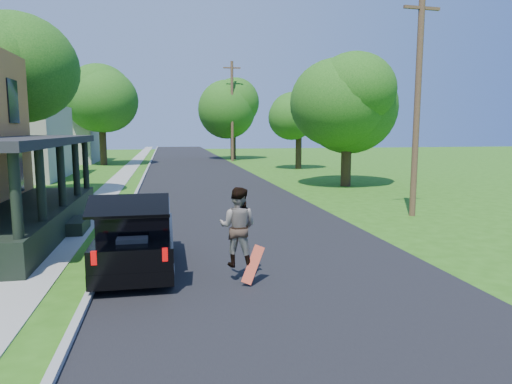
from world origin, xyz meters
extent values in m
plane|color=#2A5C12|center=(0.00, 0.00, 0.00)|extent=(140.00, 140.00, 0.00)
cube|color=black|center=(0.00, 20.00, 0.00)|extent=(8.00, 120.00, 0.02)
cube|color=gray|center=(-4.05, 20.00, 0.00)|extent=(0.15, 120.00, 0.12)
cube|color=#97968F|center=(-5.60, 20.00, 0.00)|extent=(1.30, 120.00, 0.03)
cube|color=black|center=(-6.80, 6.00, 0.45)|extent=(2.40, 10.00, 0.90)
cube|color=black|center=(-6.80, 6.00, 3.00)|extent=(2.60, 10.30, 0.25)
cube|color=#9A9988|center=(-13.50, 40.00, 2.50)|extent=(8.00, 8.00, 5.00)
pyramid|color=black|center=(-13.50, 40.00, 7.20)|extent=(12.78, 12.78, 2.20)
cube|color=black|center=(-3.20, 1.50, 0.60)|extent=(1.72, 4.07, 0.78)
cube|color=black|center=(-3.20, 1.64, 1.23)|extent=(1.58, 2.52, 0.51)
cube|color=black|center=(-3.20, 1.64, 1.50)|extent=(1.61, 2.61, 0.07)
cube|color=black|center=(-3.21, -0.48, 1.89)|extent=(1.57, 0.85, 0.35)
cube|color=#323136|center=(-3.20, 0.28, 0.88)|extent=(0.65, 0.56, 0.42)
cube|color=silver|center=(-3.88, 1.64, 1.59)|extent=(0.06, 2.23, 0.06)
cube|color=silver|center=(-2.52, 1.64, 1.59)|extent=(0.06, 2.23, 0.06)
cube|color=#990505|center=(-3.89, -0.51, 0.88)|extent=(0.11, 0.06, 0.28)
cube|color=#990505|center=(-2.52, -0.51, 0.88)|extent=(0.11, 0.06, 0.28)
cylinder|color=black|center=(-3.94, 2.84, 0.31)|extent=(0.22, 0.63, 0.63)
cylinder|color=black|center=(-2.45, 2.84, 0.31)|extent=(0.22, 0.63, 0.63)
cylinder|color=black|center=(-3.95, 0.16, 0.31)|extent=(0.22, 0.63, 0.63)
cylinder|color=black|center=(-2.46, 0.16, 0.31)|extent=(0.22, 0.63, 0.63)
imported|color=black|center=(-0.94, 0.15, 1.24)|extent=(1.06, 0.96, 1.77)
cube|color=#9E240D|center=(-0.65, -0.16, 0.45)|extent=(0.58, 0.42, 0.81)
cylinder|color=black|center=(-9.88, 13.40, 1.93)|extent=(0.72, 0.72, 3.86)
sphere|color=#3E7F21|center=(-9.39, 13.16, 6.72)|extent=(5.22, 5.22, 4.46)
cylinder|color=black|center=(-8.28, 35.54, 1.78)|extent=(0.74, 0.74, 3.55)
sphere|color=#3E7F21|center=(-8.28, 35.54, 5.57)|extent=(7.11, 7.11, 6.06)
sphere|color=#3E7F21|center=(-7.90, 35.12, 6.92)|extent=(6.16, 6.16, 5.25)
sphere|color=#3E7F21|center=(-8.75, 36.09, 6.25)|extent=(6.32, 6.32, 5.39)
cylinder|color=black|center=(8.05, 15.97, 1.61)|extent=(0.76, 0.76, 3.22)
sphere|color=#3E7F21|center=(8.05, 15.97, 4.94)|extent=(6.52, 6.52, 5.16)
sphere|color=#3E7F21|center=(8.56, 15.80, 6.09)|extent=(5.65, 5.65, 4.47)
sphere|color=#3E7F21|center=(7.41, 16.21, 5.51)|extent=(5.80, 5.80, 4.58)
cylinder|color=black|center=(8.67, 28.04, 1.60)|extent=(0.61, 0.61, 3.21)
sphere|color=#3E7F21|center=(8.67, 28.04, 4.72)|extent=(5.30, 5.30, 4.52)
sphere|color=#3E7F21|center=(9.09, 27.84, 5.72)|extent=(4.59, 4.59, 3.92)
sphere|color=#3E7F21|center=(8.15, 28.32, 5.22)|extent=(4.71, 4.71, 4.02)
cylinder|color=black|center=(5.00, 41.64, 1.95)|extent=(0.67, 0.67, 3.90)
sphere|color=#3E7F21|center=(5.00, 41.64, 5.92)|extent=(6.66, 6.66, 6.06)
sphere|color=#3E7F21|center=(5.40, 41.27, 7.26)|extent=(5.77, 5.77, 5.26)
sphere|color=#3E7F21|center=(4.50, 42.13, 6.59)|extent=(5.92, 5.92, 5.39)
cylinder|color=#483021|center=(7.00, 6.53, 4.20)|extent=(0.26, 0.26, 8.39)
cube|color=#483021|center=(7.00, 6.53, 7.83)|extent=(1.50, 0.20, 0.11)
cylinder|color=#483021|center=(4.50, 38.75, 5.20)|extent=(0.31, 0.31, 10.40)
cube|color=#483021|center=(4.50, 38.75, 9.72)|extent=(1.83, 0.20, 0.14)
camera|label=1|loc=(-2.44, -9.61, 3.38)|focal=32.00mm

